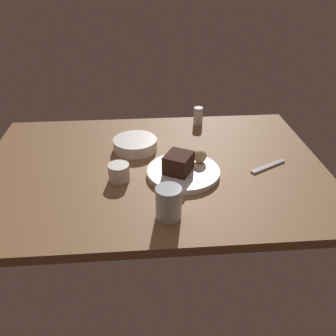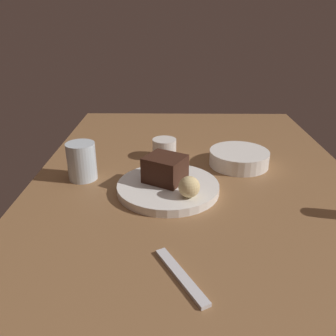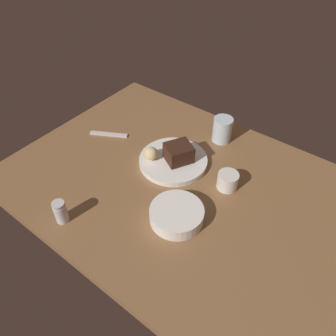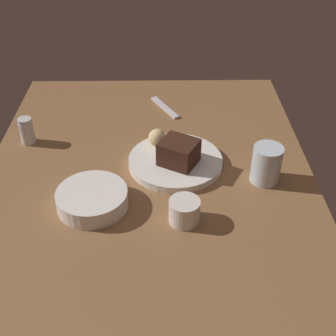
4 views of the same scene
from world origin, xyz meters
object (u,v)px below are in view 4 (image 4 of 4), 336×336
dessert_plate (175,161)px  side_bowl (92,199)px  dessert_spoon (165,107)px  salt_shaker (27,131)px  chocolate_cake_slice (179,152)px  coffee_cup (184,211)px  bread_roll (157,138)px  water_glass (266,164)px

dessert_plate → side_bowl: (-16.02, 19.69, 1.13)cm
dessert_spoon → side_bowl: bearing=130.7°
salt_shaker → side_bowl: bearing=-142.0°
chocolate_cake_slice → dessert_spoon: chocolate_cake_slice is taller
chocolate_cake_slice → side_bowl: bearing=124.9°
chocolate_cake_slice → dessert_spoon: (31.86, 3.25, -4.76)cm
coffee_cup → chocolate_cake_slice: bearing=1.9°
salt_shaker → dessert_spoon: salt_shaker is taller
dessert_plate → salt_shaker: (11.21, 40.96, 2.78)cm
chocolate_cake_slice → bread_roll: bearing=34.5°
chocolate_cake_slice → bread_roll: size_ratio=1.84×
salt_shaker → side_bowl: size_ratio=0.46×
bread_roll → dessert_spoon: bread_roll is taller
dessert_plate → side_bowl: size_ratio=1.48×
water_glass → side_bowl: (-9.25, 41.79, -2.72)cm
chocolate_cake_slice → dessert_spoon: size_ratio=0.59×
coffee_cup → dessert_spoon: 51.64cm
water_glass → side_bowl: 42.89cm
dessert_plate → dessert_spoon: bearing=4.8°
chocolate_cake_slice → bread_roll: (7.98, 5.49, -0.74)cm
water_glass → coffee_cup: water_glass is taller
salt_shaker → coffee_cup: size_ratio=1.09×
dessert_plate → bread_roll: (6.22, 4.74, 3.39)cm
chocolate_cake_slice → side_bowl: size_ratio=0.54×
bread_roll → coffee_cup: bearing=-167.5°
bread_roll → coffee_cup: size_ratio=0.69×
water_glass → coffee_cup: (-14.56, 20.72, -2.00)cm
chocolate_cake_slice → salt_shaker: chocolate_cake_slice is taller
dessert_plate → water_glass: water_glass is taller
side_bowl → dessert_spoon: (46.12, -17.19, -1.76)cm
dessert_plate → salt_shaker: 42.56cm
side_bowl → chocolate_cake_slice: bearing=-55.1°
bread_roll → water_glass: (-12.99, -26.84, 0.46)cm
bread_roll → dessert_spoon: (23.88, -2.24, -4.03)cm
dessert_spoon → salt_shaker: bearing=87.3°
water_glass → dessert_plate: bearing=73.0°
bread_roll → water_glass: water_glass is taller
salt_shaker → dessert_spoon: bearing=-63.8°
chocolate_cake_slice → water_glass: water_glass is taller
bread_roll → side_bowl: (-22.24, 14.95, -2.27)cm
side_bowl → coffee_cup: coffee_cup is taller
side_bowl → dessert_spoon: size_ratio=1.10×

